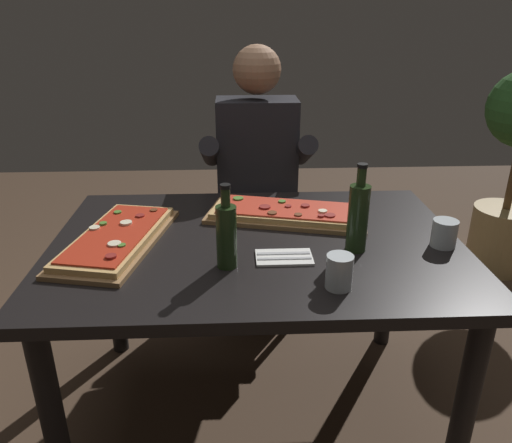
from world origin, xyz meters
The scene contains 11 objects.
ground_plane centered at (0.00, 0.00, 0.00)m, with size 6.40×6.40×0.00m, color #4C3828.
dining_table centered at (0.00, 0.00, 0.64)m, with size 1.40×0.96×0.74m.
pizza_rectangular_front centered at (0.12, 0.20, 0.76)m, with size 0.64×0.38×0.05m.
pizza_rectangular_left centered at (-0.47, 0.00, 0.76)m, with size 0.37×0.60×0.05m.
wine_bottle_dark centered at (-0.10, -0.18, 0.85)m, with size 0.06×0.06×0.27m.
oil_bottle_amber centered at (0.32, -0.08, 0.86)m, with size 0.07×0.07×0.29m.
tumbler_near_camera centered at (0.62, -0.07, 0.79)m, with size 0.08×0.08×0.09m.
tumbler_far_side centered at (0.22, -0.32, 0.78)m, with size 0.08×0.08×0.10m.
napkin_cutlery_set centered at (0.08, -0.14, 0.74)m, with size 0.18×0.11×0.01m.
diner_chair centered at (0.04, 0.86, 0.49)m, with size 0.44×0.44×0.87m.
seated_diner centered at (0.04, 0.74, 0.74)m, with size 0.53×0.41×1.33m.
Camera 1 is at (-0.07, -1.53, 1.47)m, focal length 34.64 mm.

